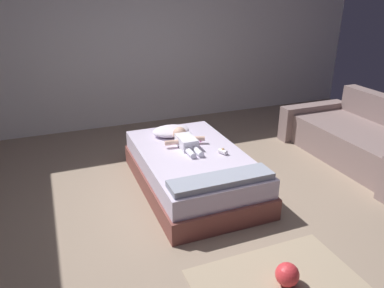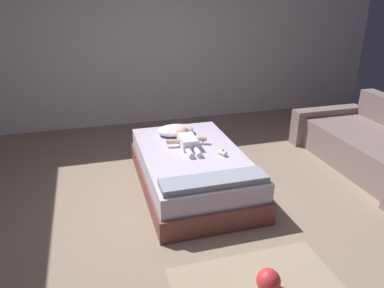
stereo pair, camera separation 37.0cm
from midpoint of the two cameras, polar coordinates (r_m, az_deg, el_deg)
name	(u,v)px [view 1 (the left image)]	position (r m, az deg, el deg)	size (l,w,h in m)	color
ground_plane	(210,216)	(3.75, -0.03, -11.04)	(8.00, 8.00, 0.00)	gray
wall_behind_bed	(132,36)	(6.04, -11.01, 16.00)	(8.00, 0.12, 2.81)	silver
bed	(192,170)	(4.16, -2.55, -4.08)	(1.12, 1.87, 0.43)	brown
pillow	(171,131)	(4.54, -5.53, 1.98)	(0.45, 0.35, 0.11)	white
baby	(185,140)	(4.22, -3.60, 0.53)	(0.48, 0.63, 0.16)	white
toothbrush	(200,139)	(4.40, -1.10, 0.74)	(0.07, 0.14, 0.02)	#B83C9C
couch	(365,140)	(5.24, 23.32, 0.48)	(1.14, 2.04, 0.77)	gray
rug	(279,285)	(3.06, 9.74, -20.72)	(1.28, 0.85, 0.01)	tan
toy_ball	(287,275)	(3.01, 10.87, -19.23)	(0.18, 0.18, 0.18)	red
blanket	(221,180)	(3.43, 1.47, -5.59)	(1.01, 0.26, 0.06)	#949AAD
baby_bottle	(223,151)	(4.02, 2.15, -1.18)	(0.09, 0.11, 0.08)	white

